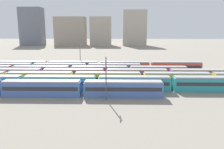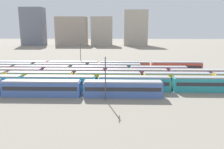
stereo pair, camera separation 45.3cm
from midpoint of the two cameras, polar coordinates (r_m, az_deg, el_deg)
ground_plane at (r=74.61m, az=-23.77°, el=-1.40°), size 600.00×600.00×0.00m
train_track_0 at (r=54.73m, az=-17.23°, el=-3.29°), size 55.80×3.06×3.75m
train_track_1 at (r=57.09m, az=-3.70°, el=-2.19°), size 74.70×3.06×3.75m
train_track_2 at (r=61.97m, az=-0.89°, el=-1.07°), size 93.60×3.06×3.75m
train_track_3 at (r=67.10m, az=-1.58°, el=-0.10°), size 74.70×3.06×3.75m
train_track_4 at (r=73.71m, az=-10.37°, el=0.76°), size 74.70×3.06×3.75m
train_track_5 at (r=79.77m, az=-12.91°, el=1.47°), size 55.80×3.06×3.75m
train_track_6 at (r=82.63m, az=-3.17°, el=2.08°), size 74.70×3.06×3.75m
catenary_pole_0 at (r=48.36m, az=-1.42°, el=-0.48°), size 0.24×3.20×9.61m
catenary_pole_1 at (r=85.94m, az=-7.85°, el=4.84°), size 0.24×3.20×10.09m
distant_building_0 at (r=231.93m, az=-19.31°, el=11.42°), size 20.91×14.16×35.44m
distant_building_1 at (r=221.66m, az=-10.12°, el=10.78°), size 28.83×16.20×26.73m
distant_building_2 at (r=217.69m, az=-2.51°, el=10.93°), size 19.58×17.14×26.73m
distant_building_3 at (r=217.71m, az=6.05°, el=11.68°), size 21.85×15.50×32.79m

